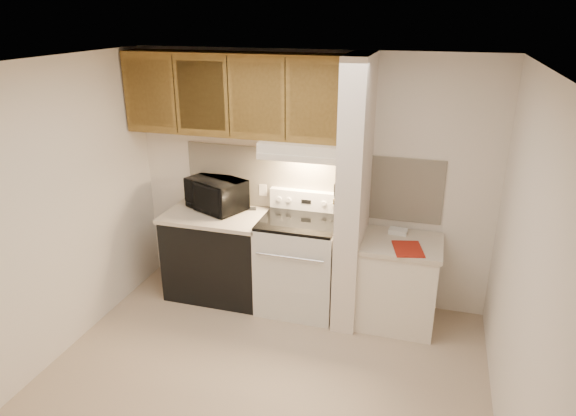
% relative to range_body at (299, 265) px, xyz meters
% --- Properties ---
extents(floor, '(3.60, 3.60, 0.00)m').
position_rel_range_body_xyz_m(floor, '(0.00, -1.16, -0.46)').
color(floor, '#C2A98C').
rests_on(floor, ground).
extents(ceiling, '(3.60, 3.60, 0.00)m').
position_rel_range_body_xyz_m(ceiling, '(0.00, -1.16, 2.04)').
color(ceiling, white).
rests_on(ceiling, wall_back).
extents(wall_back, '(3.60, 2.50, 0.02)m').
position_rel_range_body_xyz_m(wall_back, '(0.00, 0.34, 0.79)').
color(wall_back, white).
rests_on(wall_back, floor).
extents(wall_left, '(0.02, 3.00, 2.50)m').
position_rel_range_body_xyz_m(wall_left, '(-1.80, -1.16, 0.79)').
color(wall_left, white).
rests_on(wall_left, floor).
extents(wall_right, '(0.02, 3.00, 2.50)m').
position_rel_range_body_xyz_m(wall_right, '(1.80, -1.16, 0.79)').
color(wall_right, white).
rests_on(wall_right, floor).
extents(backsplash, '(2.60, 0.02, 0.63)m').
position_rel_range_body_xyz_m(backsplash, '(0.00, 0.33, 0.78)').
color(backsplash, '#FFECCE').
rests_on(backsplash, wall_back).
extents(range_body, '(0.76, 0.65, 0.92)m').
position_rel_range_body_xyz_m(range_body, '(0.00, 0.00, 0.00)').
color(range_body, silver).
rests_on(range_body, floor).
extents(oven_window, '(0.50, 0.01, 0.30)m').
position_rel_range_body_xyz_m(oven_window, '(0.00, -0.32, 0.04)').
color(oven_window, black).
rests_on(oven_window, range_body).
extents(oven_handle, '(0.65, 0.02, 0.02)m').
position_rel_range_body_xyz_m(oven_handle, '(0.00, -0.35, 0.26)').
color(oven_handle, silver).
rests_on(oven_handle, range_body).
extents(cooktop, '(0.74, 0.64, 0.03)m').
position_rel_range_body_xyz_m(cooktop, '(0.00, 0.00, 0.48)').
color(cooktop, black).
rests_on(cooktop, range_body).
extents(range_backguard, '(0.76, 0.08, 0.20)m').
position_rel_range_body_xyz_m(range_backguard, '(0.00, 0.28, 0.59)').
color(range_backguard, silver).
rests_on(range_backguard, range_body).
extents(range_display, '(0.10, 0.01, 0.04)m').
position_rel_range_body_xyz_m(range_display, '(0.00, 0.24, 0.59)').
color(range_display, black).
rests_on(range_display, range_backguard).
extents(range_knob_left_outer, '(0.05, 0.02, 0.05)m').
position_rel_range_body_xyz_m(range_knob_left_outer, '(-0.28, 0.24, 0.59)').
color(range_knob_left_outer, silver).
rests_on(range_knob_left_outer, range_backguard).
extents(range_knob_left_inner, '(0.05, 0.02, 0.05)m').
position_rel_range_body_xyz_m(range_knob_left_inner, '(-0.18, 0.24, 0.59)').
color(range_knob_left_inner, silver).
rests_on(range_knob_left_inner, range_backguard).
extents(range_knob_right_inner, '(0.05, 0.02, 0.05)m').
position_rel_range_body_xyz_m(range_knob_right_inner, '(0.18, 0.24, 0.59)').
color(range_knob_right_inner, silver).
rests_on(range_knob_right_inner, range_backguard).
extents(range_knob_right_outer, '(0.05, 0.02, 0.05)m').
position_rel_range_body_xyz_m(range_knob_right_outer, '(0.28, 0.24, 0.59)').
color(range_knob_right_outer, silver).
rests_on(range_knob_right_outer, range_backguard).
extents(dishwasher_front, '(1.00, 0.63, 0.87)m').
position_rel_range_body_xyz_m(dishwasher_front, '(-0.88, 0.01, -0.03)').
color(dishwasher_front, black).
rests_on(dishwasher_front, floor).
extents(left_countertop, '(1.04, 0.67, 0.04)m').
position_rel_range_body_xyz_m(left_countertop, '(-0.88, 0.01, 0.43)').
color(left_countertop, beige).
rests_on(left_countertop, dishwasher_front).
extents(spoon_rest, '(0.22, 0.13, 0.01)m').
position_rel_range_body_xyz_m(spoon_rest, '(-0.63, 0.21, 0.46)').
color(spoon_rest, black).
rests_on(spoon_rest, left_countertop).
extents(teal_jar, '(0.10, 0.10, 0.10)m').
position_rel_range_body_xyz_m(teal_jar, '(-1.23, 0.23, 0.50)').
color(teal_jar, '#1D6564').
rests_on(teal_jar, left_countertop).
extents(outlet, '(0.08, 0.01, 0.12)m').
position_rel_range_body_xyz_m(outlet, '(-0.48, 0.32, 0.64)').
color(outlet, white).
rests_on(outlet, backsplash).
extents(microwave, '(0.68, 0.59, 0.32)m').
position_rel_range_body_xyz_m(microwave, '(-0.93, 0.15, 0.61)').
color(microwave, black).
rests_on(microwave, left_countertop).
extents(partition_pillar, '(0.22, 0.70, 2.50)m').
position_rel_range_body_xyz_m(partition_pillar, '(0.51, -0.01, 0.79)').
color(partition_pillar, '#F4E3D1').
rests_on(partition_pillar, floor).
extents(pillar_trim, '(0.01, 0.70, 0.04)m').
position_rel_range_body_xyz_m(pillar_trim, '(0.39, -0.01, 0.84)').
color(pillar_trim, brown).
rests_on(pillar_trim, partition_pillar).
extents(knife_strip, '(0.02, 0.42, 0.04)m').
position_rel_range_body_xyz_m(knife_strip, '(0.39, -0.06, 0.86)').
color(knife_strip, black).
rests_on(knife_strip, partition_pillar).
extents(knife_blade_a, '(0.01, 0.03, 0.16)m').
position_rel_range_body_xyz_m(knife_blade_a, '(0.38, -0.22, 0.76)').
color(knife_blade_a, silver).
rests_on(knife_blade_a, knife_strip).
extents(knife_handle_a, '(0.02, 0.02, 0.10)m').
position_rel_range_body_xyz_m(knife_handle_a, '(0.38, -0.22, 0.91)').
color(knife_handle_a, black).
rests_on(knife_handle_a, knife_strip).
extents(knife_blade_b, '(0.01, 0.04, 0.18)m').
position_rel_range_body_xyz_m(knife_blade_b, '(0.38, -0.13, 0.75)').
color(knife_blade_b, silver).
rests_on(knife_blade_b, knife_strip).
extents(knife_handle_b, '(0.02, 0.02, 0.10)m').
position_rel_range_body_xyz_m(knife_handle_b, '(0.38, -0.15, 0.91)').
color(knife_handle_b, black).
rests_on(knife_handle_b, knife_strip).
extents(knife_blade_c, '(0.01, 0.04, 0.20)m').
position_rel_range_body_xyz_m(knife_blade_c, '(0.38, -0.06, 0.74)').
color(knife_blade_c, silver).
rests_on(knife_blade_c, knife_strip).
extents(knife_handle_c, '(0.02, 0.02, 0.10)m').
position_rel_range_body_xyz_m(knife_handle_c, '(0.38, -0.06, 0.91)').
color(knife_handle_c, black).
rests_on(knife_handle_c, knife_strip).
extents(knife_blade_d, '(0.01, 0.04, 0.16)m').
position_rel_range_body_xyz_m(knife_blade_d, '(0.38, 0.03, 0.76)').
color(knife_blade_d, silver).
rests_on(knife_blade_d, knife_strip).
extents(knife_handle_d, '(0.02, 0.02, 0.10)m').
position_rel_range_body_xyz_m(knife_handle_d, '(0.38, 0.03, 0.91)').
color(knife_handle_d, black).
rests_on(knife_handle_d, knife_strip).
extents(knife_blade_e, '(0.01, 0.04, 0.18)m').
position_rel_range_body_xyz_m(knife_blade_e, '(0.38, 0.11, 0.75)').
color(knife_blade_e, silver).
rests_on(knife_blade_e, knife_strip).
extents(knife_handle_e, '(0.02, 0.02, 0.10)m').
position_rel_range_body_xyz_m(knife_handle_e, '(0.38, 0.09, 0.91)').
color(knife_handle_e, black).
rests_on(knife_handle_e, knife_strip).
extents(oven_mitt, '(0.03, 0.09, 0.23)m').
position_rel_range_body_xyz_m(oven_mitt, '(0.38, 0.17, 0.73)').
color(oven_mitt, gray).
rests_on(oven_mitt, partition_pillar).
extents(right_cab_base, '(0.70, 0.60, 0.81)m').
position_rel_range_body_xyz_m(right_cab_base, '(0.97, -0.01, -0.06)').
color(right_cab_base, white).
rests_on(right_cab_base, floor).
extents(right_countertop, '(0.74, 0.64, 0.04)m').
position_rel_range_body_xyz_m(right_countertop, '(0.97, -0.01, 0.37)').
color(right_countertop, beige).
rests_on(right_countertop, right_cab_base).
extents(red_folder, '(0.32, 0.38, 0.01)m').
position_rel_range_body_xyz_m(red_folder, '(1.04, -0.16, 0.40)').
color(red_folder, '#A01E11').
rests_on(red_folder, right_countertop).
extents(white_box, '(0.18, 0.13, 0.04)m').
position_rel_range_body_xyz_m(white_box, '(0.92, 0.17, 0.41)').
color(white_box, white).
rests_on(white_box, right_countertop).
extents(range_hood, '(0.78, 0.44, 0.15)m').
position_rel_range_body_xyz_m(range_hood, '(0.00, 0.12, 1.17)').
color(range_hood, white).
rests_on(range_hood, upper_cabinets).
extents(hood_lip, '(0.78, 0.04, 0.06)m').
position_rel_range_body_xyz_m(hood_lip, '(0.00, -0.08, 1.12)').
color(hood_lip, white).
rests_on(hood_lip, range_hood).
extents(upper_cabinets, '(2.18, 0.33, 0.77)m').
position_rel_range_body_xyz_m(upper_cabinets, '(-0.69, 0.17, 1.62)').
color(upper_cabinets, brown).
rests_on(upper_cabinets, wall_back).
extents(cab_door_a, '(0.46, 0.01, 0.63)m').
position_rel_range_body_xyz_m(cab_door_a, '(-1.51, 0.01, 1.62)').
color(cab_door_a, brown).
rests_on(cab_door_a, upper_cabinets).
extents(cab_gap_a, '(0.01, 0.01, 0.73)m').
position_rel_range_body_xyz_m(cab_gap_a, '(-1.23, 0.01, 1.62)').
color(cab_gap_a, black).
rests_on(cab_gap_a, upper_cabinets).
extents(cab_door_b, '(0.46, 0.01, 0.63)m').
position_rel_range_body_xyz_m(cab_door_b, '(-0.96, 0.01, 1.62)').
color(cab_door_b, brown).
rests_on(cab_door_b, upper_cabinets).
extents(cab_gap_b, '(0.01, 0.01, 0.73)m').
position_rel_range_body_xyz_m(cab_gap_b, '(-0.69, 0.01, 1.62)').
color(cab_gap_b, black).
rests_on(cab_gap_b, upper_cabinets).
extents(cab_door_c, '(0.46, 0.01, 0.63)m').
position_rel_range_body_xyz_m(cab_door_c, '(-0.42, 0.01, 1.62)').
color(cab_door_c, brown).
rests_on(cab_door_c, upper_cabinets).
extents(cab_gap_c, '(0.01, 0.01, 0.73)m').
position_rel_range_body_xyz_m(cab_gap_c, '(-0.14, 0.01, 1.62)').
color(cab_gap_c, black).
rests_on(cab_gap_c, upper_cabinets).
extents(cab_door_d, '(0.46, 0.01, 0.63)m').
position_rel_range_body_xyz_m(cab_door_d, '(0.13, 0.01, 1.62)').
color(cab_door_d, brown).
rests_on(cab_door_d, upper_cabinets).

